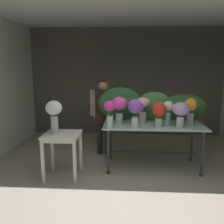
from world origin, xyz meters
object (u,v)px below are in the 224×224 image
Objects in this scene: display_table_glass at (153,131)px; vase_scarlet_carnations at (159,112)px; vase_lilac_dahlias at (181,111)px; vase_violet_peonies at (135,109)px; vase_magenta_tulips at (110,111)px; vase_blush_roses at (143,106)px; vase_fuchsia_stock at (119,106)px; vase_white_roses_tall at (54,112)px; florist at (103,110)px; vase_sunset_anemones at (190,109)px; side_table_white at (62,140)px; vase_ivory_freesia at (168,109)px.

display_table_glass is 0.46m from vase_scarlet_carnations.
vase_scarlet_carnations is 0.37m from vase_lilac_dahlias.
display_table_glass is 4.10× the size of vase_lilac_dahlias.
vase_magenta_tulips is at bearing -167.20° from vase_violet_peonies.
vase_magenta_tulips reaches higher than vase_blush_roses.
vase_fuchsia_stock reaches higher than vase_blush_roses.
display_table_glass is at bearing 36.73° from vase_violet_peonies.
vase_scarlet_carnations is 0.79× the size of vase_white_roses_tall.
vase_fuchsia_stock is 0.36m from vase_magenta_tulips.
florist is 3.27× the size of vase_sunset_anemones.
vase_fuchsia_stock is at bearing 64.23° from vase_magenta_tulips.
side_table_white is 1.39m from vase_violet_peonies.
vase_blush_roses is at bearing -33.29° from florist.
vase_magenta_tulips reaches higher than vase_ivory_freesia.
florist reaches higher than vase_ivory_freesia.
vase_violet_peonies is at bearing -156.99° from vase_ivory_freesia.
vase_blush_roses is at bearing 18.55° from vase_fuchsia_stock.
vase_lilac_dahlias is at bearing -31.04° from florist.
florist is at bearing 146.71° from vase_blush_roses.
vase_violet_peonies is 0.80m from vase_lilac_dahlias.
side_table_white is at bearing -169.34° from vase_scarlet_carnations.
vase_blush_roses is 0.73m from vase_lilac_dahlias.
vase_blush_roses is 0.77m from vase_magenta_tulips.
vase_white_roses_tall is (-1.75, -0.51, 0.43)m from display_table_glass.
vase_scarlet_carnations is (1.70, 0.32, 0.47)m from side_table_white.
vase_white_roses_tall is (-1.56, -0.62, -0.03)m from vase_blush_roses.
vase_fuchsia_stock is 1.32m from vase_sunset_anemones.
vase_sunset_anemones is 1.52m from vase_magenta_tulips.
display_table_glass is at bearing -32.62° from florist.
florist is 3.13× the size of vase_fuchsia_stock.
vase_blush_roses reaches higher than side_table_white.
vase_sunset_anemones is (0.41, 0.01, 0.01)m from vase_ivory_freesia.
vase_magenta_tulips is 1.08× the size of vase_lilac_dahlias.
display_table_glass is 0.99m from vase_magenta_tulips.
vase_sunset_anemones is (1.32, 0.05, -0.05)m from vase_fuchsia_stock.
florist reaches higher than vase_scarlet_carnations.
vase_violet_peonies is at bearing -37.27° from vase_fuchsia_stock.
vase_fuchsia_stock reaches higher than vase_ivory_freesia.
vase_white_roses_tall reaches higher than vase_blush_roses.
vase_blush_roses is at bearing 131.97° from vase_scarlet_carnations.
vase_magenta_tulips is (-0.88, -0.18, 0.03)m from vase_scarlet_carnations.
vase_scarlet_carnations is (0.27, -0.30, -0.06)m from vase_blush_roses.
display_table_glass is at bearing 3.67° from vase_fuchsia_stock.
vase_fuchsia_stock is (-0.91, -0.04, 0.06)m from vase_ivory_freesia.
vase_lilac_dahlias is at bearing -52.11° from vase_ivory_freesia.
vase_lilac_dahlias is at bearing 2.36° from vase_violet_peonies.
vase_magenta_tulips is at bearing 9.88° from side_table_white.
vase_fuchsia_stock is at bearing 168.44° from vase_scarlet_carnations.
vase_ivory_freesia is 2.08m from vase_white_roses_tall.
vase_fuchsia_stock is (0.98, 0.47, 0.54)m from side_table_white.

